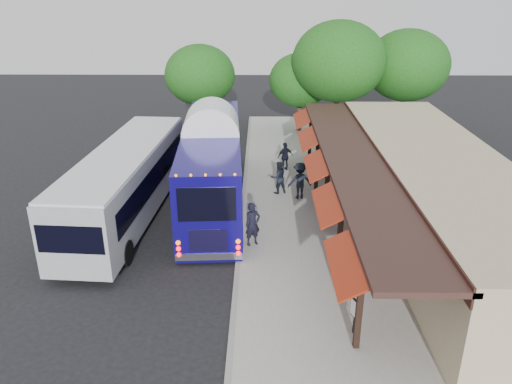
% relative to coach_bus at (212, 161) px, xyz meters
% --- Properties ---
extents(ground, '(90.00, 90.00, 0.00)m').
position_rel_coach_bus_xyz_m(ground, '(1.45, -7.09, -2.16)').
color(ground, black).
rests_on(ground, ground).
extents(sidewalk, '(10.00, 40.00, 0.15)m').
position_rel_coach_bus_xyz_m(sidewalk, '(6.45, -3.09, -2.09)').
color(sidewalk, '#9E9B93').
rests_on(sidewalk, ground).
extents(curb, '(0.20, 40.00, 0.16)m').
position_rel_coach_bus_xyz_m(curb, '(1.50, -3.09, -2.09)').
color(curb, gray).
rests_on(curb, ground).
extents(station_shelter, '(8.15, 20.00, 3.60)m').
position_rel_coach_bus_xyz_m(station_shelter, '(9.83, -3.09, -0.32)').
color(station_shelter, tan).
rests_on(station_shelter, ground).
extents(coach_bus, '(3.41, 12.71, 4.03)m').
position_rel_coach_bus_xyz_m(coach_bus, '(0.00, 0.00, 0.00)').
color(coach_bus, '#0F0860').
rests_on(coach_bus, ground).
extents(city_bus, '(3.47, 12.45, 3.31)m').
position_rel_coach_bus_xyz_m(city_bus, '(-3.82, -1.74, -0.34)').
color(city_bus, gray).
rests_on(city_bus, ground).
extents(ped_a, '(0.81, 0.72, 1.86)m').
position_rel_coach_bus_xyz_m(ped_a, '(2.05, -4.68, -1.09)').
color(ped_a, black).
rests_on(ped_a, sidewalk).
extents(ped_b, '(1.02, 0.91, 1.72)m').
position_rel_coach_bus_xyz_m(ped_b, '(3.28, 0.87, -1.16)').
color(ped_b, black).
rests_on(ped_b, sidewalk).
extents(ped_c, '(1.05, 0.79, 1.66)m').
position_rel_coach_bus_xyz_m(ped_c, '(3.77, 4.32, -1.18)').
color(ped_c, black).
rests_on(ped_c, sidewalk).
extents(ped_d, '(1.34, 0.95, 1.89)m').
position_rel_coach_bus_xyz_m(ped_d, '(4.33, 0.20, -1.07)').
color(ped_d, black).
rests_on(ped_d, sidewalk).
extents(sign_board, '(0.25, 0.52, 1.20)m').
position_rel_coach_bus_xyz_m(sign_board, '(5.29, -10.36, -1.20)').
color(sign_board, black).
rests_on(sign_board, sidewalk).
extents(tree_left, '(4.48, 4.48, 5.74)m').
position_rel_coach_bus_xyz_m(tree_left, '(5.17, 12.89, 1.66)').
color(tree_left, '#382314').
rests_on(tree_left, ground).
extents(tree_mid, '(6.31, 6.31, 8.08)m').
position_rel_coach_bus_xyz_m(tree_mid, '(7.56, 11.11, 3.23)').
color(tree_mid, '#382314').
rests_on(tree_mid, ground).
extents(tree_right, '(5.80, 5.80, 7.43)m').
position_rel_coach_bus_xyz_m(tree_right, '(12.49, 12.33, 2.79)').
color(tree_right, '#382314').
rests_on(tree_right, ground).
extents(tree_far, '(4.97, 4.97, 6.36)m').
position_rel_coach_bus_xyz_m(tree_far, '(-1.96, 12.53, 2.08)').
color(tree_far, '#382314').
rests_on(tree_far, ground).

